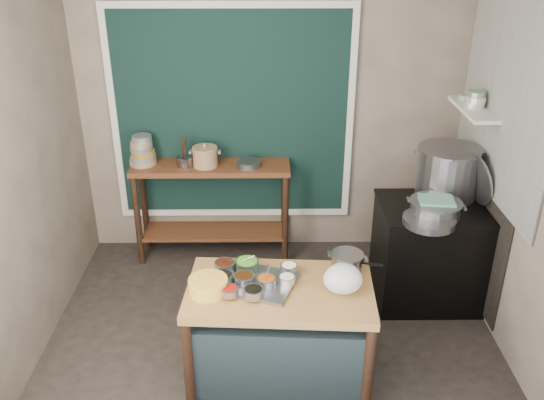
{
  "coord_description": "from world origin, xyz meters",
  "views": [
    {
      "loc": [
        -0.03,
        -3.6,
        2.96
      ],
      "look_at": [
        0.0,
        0.25,
        1.09
      ],
      "focal_mm": 38.0,
      "sensor_mm": 36.0,
      "label": 1
    }
  ],
  "objects_px": {
    "steamer": "(435,209)",
    "stock_pot": "(448,172)",
    "saucepan": "(347,262)",
    "ceramic_crock": "(205,158)",
    "utensil_cup": "(185,161)",
    "condiment_tray": "(253,281)",
    "back_counter": "(213,211)",
    "yellow_basin": "(208,286)",
    "prep_table": "(280,332)",
    "stove_block": "(431,254)"
  },
  "relations": [
    {
      "from": "prep_table",
      "to": "utensil_cup",
      "type": "relative_size",
      "value": 8.35
    },
    {
      "from": "prep_table",
      "to": "stove_block",
      "type": "xyz_separation_m",
      "value": [
        1.3,
        0.95,
        0.05
      ]
    },
    {
      "from": "back_counter",
      "to": "ceramic_crock",
      "type": "xyz_separation_m",
      "value": [
        -0.04,
        -0.03,
        0.56
      ]
    },
    {
      "from": "saucepan",
      "to": "stock_pot",
      "type": "height_order",
      "value": "stock_pot"
    },
    {
      "from": "back_counter",
      "to": "steamer",
      "type": "height_order",
      "value": "steamer"
    },
    {
      "from": "prep_table",
      "to": "back_counter",
      "type": "distance_m",
      "value": 1.79
    },
    {
      "from": "condiment_tray",
      "to": "prep_table",
      "type": "bearing_deg",
      "value": -17.43
    },
    {
      "from": "prep_table",
      "to": "stove_block",
      "type": "height_order",
      "value": "stove_block"
    },
    {
      "from": "saucepan",
      "to": "ceramic_crock",
      "type": "xyz_separation_m",
      "value": [
        -1.12,
        1.43,
        0.22
      ]
    },
    {
      "from": "back_counter",
      "to": "utensil_cup",
      "type": "relative_size",
      "value": 9.69
    },
    {
      "from": "back_counter",
      "to": "stove_block",
      "type": "height_order",
      "value": "back_counter"
    },
    {
      "from": "condiment_tray",
      "to": "yellow_basin",
      "type": "distance_m",
      "value": 0.31
    },
    {
      "from": "prep_table",
      "to": "utensil_cup",
      "type": "xyz_separation_m",
      "value": [
        -0.83,
        1.65,
        0.62
      ]
    },
    {
      "from": "back_counter",
      "to": "stock_pot",
      "type": "height_order",
      "value": "stock_pot"
    },
    {
      "from": "saucepan",
      "to": "steamer",
      "type": "distance_m",
      "value": 0.94
    },
    {
      "from": "prep_table",
      "to": "stock_pot",
      "type": "height_order",
      "value": "stock_pot"
    },
    {
      "from": "utensil_cup",
      "to": "condiment_tray",
      "type": "bearing_deg",
      "value": -67.89
    },
    {
      "from": "utensil_cup",
      "to": "stock_pot",
      "type": "relative_size",
      "value": 0.28
    },
    {
      "from": "stove_block",
      "to": "yellow_basin",
      "type": "xyz_separation_m",
      "value": [
        -1.77,
        -1.0,
        0.38
      ]
    },
    {
      "from": "back_counter",
      "to": "yellow_basin",
      "type": "distance_m",
      "value": 1.76
    },
    {
      "from": "stock_pot",
      "to": "ceramic_crock",
      "type": "bearing_deg",
      "value": 166.68
    },
    {
      "from": "stove_block",
      "to": "ceramic_crock",
      "type": "height_order",
      "value": "ceramic_crock"
    },
    {
      "from": "steamer",
      "to": "utensil_cup",
      "type": "bearing_deg",
      "value": 156.65
    },
    {
      "from": "utensil_cup",
      "to": "steamer",
      "type": "bearing_deg",
      "value": -23.35
    },
    {
      "from": "yellow_basin",
      "to": "stock_pot",
      "type": "distance_m",
      "value": 2.26
    },
    {
      "from": "back_counter",
      "to": "stock_pot",
      "type": "distance_m",
      "value": 2.17
    },
    {
      "from": "ceramic_crock",
      "to": "saucepan",
      "type": "bearing_deg",
      "value": -52.14
    },
    {
      "from": "saucepan",
      "to": "back_counter",
      "type": "bearing_deg",
      "value": 143.33
    },
    {
      "from": "condiment_tray",
      "to": "utensil_cup",
      "type": "relative_size",
      "value": 3.71
    },
    {
      "from": "saucepan",
      "to": "ceramic_crock",
      "type": "distance_m",
      "value": 1.83
    },
    {
      "from": "yellow_basin",
      "to": "saucepan",
      "type": "xyz_separation_m",
      "value": [
        0.95,
        0.26,
        0.01
      ]
    },
    {
      "from": "stove_block",
      "to": "yellow_basin",
      "type": "bearing_deg",
      "value": -150.68
    },
    {
      "from": "condiment_tray",
      "to": "yellow_basin",
      "type": "relative_size",
      "value": 2.13
    },
    {
      "from": "prep_table",
      "to": "steamer",
      "type": "relative_size",
      "value": 3.02
    },
    {
      "from": "condiment_tray",
      "to": "saucepan",
      "type": "relative_size",
      "value": 2.35
    },
    {
      "from": "prep_table",
      "to": "ceramic_crock",
      "type": "xyz_separation_m",
      "value": [
        -0.64,
        1.65,
        0.66
      ]
    },
    {
      "from": "saucepan",
      "to": "stove_block",
      "type": "bearing_deg",
      "value": 58.74
    },
    {
      "from": "prep_table",
      "to": "steamer",
      "type": "bearing_deg",
      "value": 35.41
    },
    {
      "from": "saucepan",
      "to": "utensil_cup",
      "type": "bearing_deg",
      "value": 149.35
    },
    {
      "from": "utensil_cup",
      "to": "steamer",
      "type": "relative_size",
      "value": 0.36
    },
    {
      "from": "saucepan",
      "to": "stock_pot",
      "type": "distance_m",
      "value": 1.36
    },
    {
      "from": "back_counter",
      "to": "yellow_basin",
      "type": "bearing_deg",
      "value": -85.83
    },
    {
      "from": "ceramic_crock",
      "to": "stock_pot",
      "type": "height_order",
      "value": "stock_pot"
    },
    {
      "from": "saucepan",
      "to": "yellow_basin",
      "type": "bearing_deg",
      "value": -147.42
    },
    {
      "from": "yellow_basin",
      "to": "saucepan",
      "type": "relative_size",
      "value": 1.1
    },
    {
      "from": "saucepan",
      "to": "ceramic_crock",
      "type": "relative_size",
      "value": 0.99
    },
    {
      "from": "steamer",
      "to": "stock_pot",
      "type": "bearing_deg",
      "value": 64.28
    },
    {
      "from": "stove_block",
      "to": "steamer",
      "type": "distance_m",
      "value": 0.56
    },
    {
      "from": "stove_block",
      "to": "stock_pot",
      "type": "bearing_deg",
      "value": 61.96
    },
    {
      "from": "stock_pot",
      "to": "steamer",
      "type": "bearing_deg",
      "value": -115.72
    }
  ]
}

